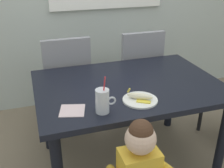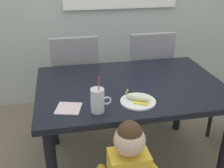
{
  "view_description": "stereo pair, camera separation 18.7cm",
  "coord_description": "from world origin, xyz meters",
  "px_view_note": "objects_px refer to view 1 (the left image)",
  "views": [
    {
      "loc": [
        -0.68,
        -1.71,
        1.6
      ],
      "look_at": [
        -0.16,
        -0.09,
        0.8
      ],
      "focal_mm": 43.73,
      "sensor_mm": 36.0,
      "label": 1
    },
    {
      "loc": [
        -0.5,
        -1.76,
        1.6
      ],
      "look_at": [
        -0.16,
        -0.09,
        0.8
      ],
      "focal_mm": 43.73,
      "sensor_mm": 36.0,
      "label": 2
    }
  ],
  "objects_px": {
    "toddler_standing": "(139,168)",
    "milk_cup": "(103,102)",
    "paper_napkin": "(72,111)",
    "peeled_banana": "(140,96)",
    "snack_plate": "(140,100)",
    "dining_chair_left": "(67,79)",
    "dining_table": "(128,95)",
    "dining_chair_right": "(137,70)"
  },
  "relations": [
    {
      "from": "dining_table",
      "to": "dining_chair_left",
      "type": "bearing_deg",
      "value": 119.01
    },
    {
      "from": "dining_chair_left",
      "to": "snack_plate",
      "type": "relative_size",
      "value": 4.17
    },
    {
      "from": "dining_chair_left",
      "to": "milk_cup",
      "type": "distance_m",
      "value": 1.03
    },
    {
      "from": "toddler_standing",
      "to": "snack_plate",
      "type": "distance_m",
      "value": 0.45
    },
    {
      "from": "dining_chair_left",
      "to": "peeled_banana",
      "type": "xyz_separation_m",
      "value": [
        0.34,
        -0.94,
        0.23
      ]
    },
    {
      "from": "snack_plate",
      "to": "paper_napkin",
      "type": "bearing_deg",
      "value": 178.89
    },
    {
      "from": "milk_cup",
      "to": "dining_chair_right",
      "type": "bearing_deg",
      "value": 56.84
    },
    {
      "from": "milk_cup",
      "to": "paper_napkin",
      "type": "height_order",
      "value": "milk_cup"
    },
    {
      "from": "snack_plate",
      "to": "dining_chair_left",
      "type": "bearing_deg",
      "value": 110.06
    },
    {
      "from": "dining_table",
      "to": "dining_chair_right",
      "type": "xyz_separation_m",
      "value": [
        0.35,
        0.66,
        -0.1
      ]
    },
    {
      "from": "dining_table",
      "to": "paper_napkin",
      "type": "distance_m",
      "value": 0.55
    },
    {
      "from": "dining_chair_right",
      "to": "toddler_standing",
      "type": "relative_size",
      "value": 1.15
    },
    {
      "from": "dining_table",
      "to": "toddler_standing",
      "type": "distance_m",
      "value": 0.67
    },
    {
      "from": "toddler_standing",
      "to": "paper_napkin",
      "type": "height_order",
      "value": "toddler_standing"
    },
    {
      "from": "milk_cup",
      "to": "paper_napkin",
      "type": "relative_size",
      "value": 1.66
    },
    {
      "from": "dining_chair_right",
      "to": "milk_cup",
      "type": "bearing_deg",
      "value": 56.84
    },
    {
      "from": "dining_chair_right",
      "to": "paper_napkin",
      "type": "distance_m",
      "value": 1.25
    },
    {
      "from": "toddler_standing",
      "to": "milk_cup",
      "type": "relative_size",
      "value": 3.37
    },
    {
      "from": "dining_chair_left",
      "to": "peeled_banana",
      "type": "distance_m",
      "value": 1.02
    },
    {
      "from": "dining_table",
      "to": "toddler_standing",
      "type": "xyz_separation_m",
      "value": [
        -0.18,
        -0.64,
        -0.11
      ]
    },
    {
      "from": "dining_table",
      "to": "peeled_banana",
      "type": "relative_size",
      "value": 8.17
    },
    {
      "from": "paper_napkin",
      "to": "peeled_banana",
      "type": "bearing_deg",
      "value": -0.96
    },
    {
      "from": "dining_chair_left",
      "to": "snack_plate",
      "type": "distance_m",
      "value": 1.02
    },
    {
      "from": "peeled_banana",
      "to": "paper_napkin",
      "type": "xyz_separation_m",
      "value": [
        -0.45,
        0.01,
        -0.03
      ]
    },
    {
      "from": "snack_plate",
      "to": "milk_cup",
      "type": "bearing_deg",
      "value": -167.59
    },
    {
      "from": "dining_chair_right",
      "to": "milk_cup",
      "type": "height_order",
      "value": "milk_cup"
    },
    {
      "from": "toddler_standing",
      "to": "snack_plate",
      "type": "relative_size",
      "value": 3.64
    },
    {
      "from": "toddler_standing",
      "to": "peeled_banana",
      "type": "bearing_deg",
      "value": 67.34
    },
    {
      "from": "dining_chair_right",
      "to": "snack_plate",
      "type": "height_order",
      "value": "dining_chair_right"
    },
    {
      "from": "peeled_banana",
      "to": "snack_plate",
      "type": "bearing_deg",
      "value": -129.72
    },
    {
      "from": "milk_cup",
      "to": "paper_napkin",
      "type": "distance_m",
      "value": 0.2
    },
    {
      "from": "toddler_standing",
      "to": "paper_napkin",
      "type": "bearing_deg",
      "value": 128.12
    },
    {
      "from": "toddler_standing",
      "to": "milk_cup",
      "type": "distance_m",
      "value": 0.43
    },
    {
      "from": "dining_chair_left",
      "to": "dining_chair_right",
      "type": "relative_size",
      "value": 1.0
    },
    {
      "from": "dining_chair_left",
      "to": "paper_napkin",
      "type": "relative_size",
      "value": 6.4
    },
    {
      "from": "snack_plate",
      "to": "peeled_banana",
      "type": "relative_size",
      "value": 1.37
    },
    {
      "from": "dining_chair_right",
      "to": "snack_plate",
      "type": "bearing_deg",
      "value": 68.0
    },
    {
      "from": "dining_chair_left",
      "to": "peeled_banana",
      "type": "bearing_deg",
      "value": 110.13
    },
    {
      "from": "dining_chair_left",
      "to": "paper_napkin",
      "type": "bearing_deg",
      "value": 83.67
    },
    {
      "from": "milk_cup",
      "to": "peeled_banana",
      "type": "relative_size",
      "value": 1.49
    },
    {
      "from": "toddler_standing",
      "to": "snack_plate",
      "type": "height_order",
      "value": "toddler_standing"
    },
    {
      "from": "milk_cup",
      "to": "dining_chair_left",
      "type": "bearing_deg",
      "value": 94.08
    }
  ]
}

